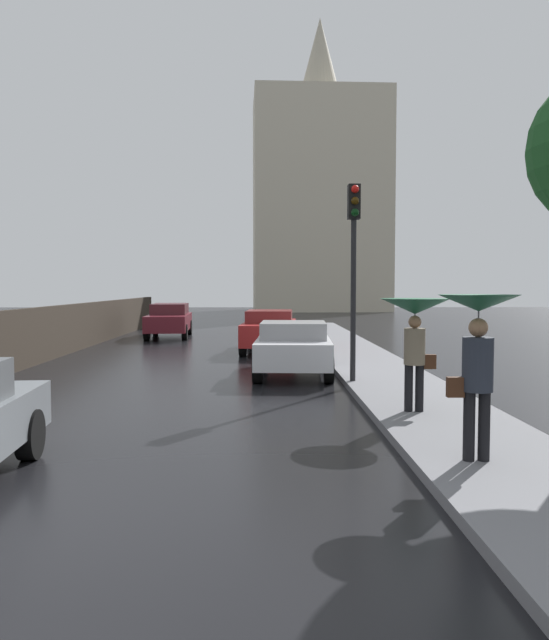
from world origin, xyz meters
name	(u,v)px	position (x,y,z in m)	size (l,w,h in m)	color
ground	(12,542)	(0.00, 0.00, 0.00)	(120.00, 120.00, 0.00)	black
car_white_near_kerb	(293,347)	(2.94, 10.07, 0.71)	(2.04, 3.98, 1.35)	silver
car_red_mid_road	(270,330)	(2.41, 15.69, 0.74)	(2.02, 4.52, 1.42)	maroon
car_maroon_far_lane	(169,319)	(-1.91, 21.64, 0.78)	(1.96, 4.60, 1.46)	maroon
pedestrian_with_umbrella_near	(478,335)	(4.74, 1.95, 1.65)	(0.95, 0.95, 1.99)	black
pedestrian_with_umbrella_far	(415,319)	(4.71, 4.87, 1.68)	(1.15, 1.15, 1.89)	black
traffic_light	(354,245)	(4.17, 8.20, 3.12)	(0.26, 0.39, 4.30)	black
distant_tower	(319,198)	(7.27, 51.19, 10.24)	(12.17, 8.93, 26.23)	beige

